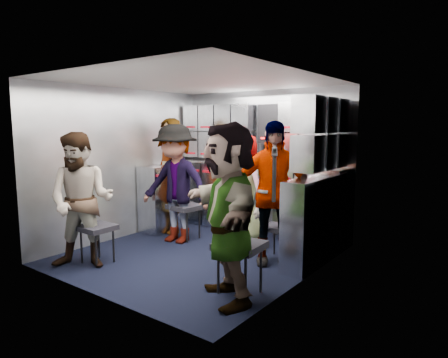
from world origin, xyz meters
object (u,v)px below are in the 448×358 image
Objects in this scene: jump_seat_mid_left at (185,208)px; attendant_arc_a at (82,201)px; jump_seat_mid_right at (279,230)px; attendant_standing at (170,176)px; jump_seat_near_left at (97,229)px; attendant_arc_c at (242,192)px; jump_seat_center at (250,217)px; attendant_arc_e at (229,213)px; attendant_arc_d at (272,193)px; attendant_arc_b at (176,184)px; jump_seat_near_right at (240,248)px.

jump_seat_mid_left is 0.32× the size of attendant_arc_a.
attendant_arc_a reaches higher than jump_seat_mid_right.
jump_seat_near_left is at bearing -57.31° from attendant_standing.
attendant_arc_c reaches higher than jump_seat_mid_right.
jump_seat_center is 1.77m from attendant_arc_e.
jump_seat_mid_left is at bearing -161.82° from jump_seat_center.
attendant_arc_c is at bearing 23.87° from attendant_arc_a.
attendant_arc_c is at bearing -90.00° from jump_seat_center.
jump_seat_near_left is 1.60m from attendant_standing.
attendant_arc_c is (-0.59, 0.08, 0.39)m from jump_seat_mid_right.
jump_seat_mid_left reaches higher than jump_seat_center.
attendant_arc_d is at bearing -90.00° from jump_seat_mid_right.
attendant_arc_a is at bearing -95.39° from jump_seat_mid_left.
jump_seat_near_right is at bearing -35.57° from attendant_arc_b.
jump_seat_center is 0.92× the size of jump_seat_near_right.
jump_seat_mid_left is 0.94m from jump_seat_center.
attendant_arc_e reaches higher than jump_seat_near_right.
jump_seat_near_left is at bearing -173.67° from attendant_arc_d.
jump_seat_near_right is at bearing -109.02° from attendant_arc_d.
attendant_arc_a reaches higher than jump_seat_center.
jump_seat_near_right is 1.92m from attendant_arc_b.
jump_seat_near_right is at bearing -32.66° from jump_seat_mid_left.
jump_seat_near_left is at bearing -96.11° from jump_seat_mid_left.
jump_seat_near_left is at bearing -171.01° from jump_seat_near_right.
attendant_arc_e is (1.66, -1.06, 0.01)m from attendant_arc_b.
attendant_arc_b is 1.97m from attendant_arc_e.
attendant_arc_b is at bearing 151.08° from attendant_arc_d.
attendant_standing is at bearing -171.64° from attendant_arc_c.
attendant_arc_c is (0.00, -0.18, 0.37)m from jump_seat_center.
attendant_arc_e is (0.00, -0.18, 0.37)m from jump_seat_near_right.
jump_seat_mid_left is at bearing -178.66° from jump_seat_mid_right.
jump_seat_center is 0.28× the size of attendant_arc_b.
jump_seat_center is at bearing 57.81° from jump_seat_near_left.
jump_seat_near_right is at bearing -60.38° from jump_seat_center.
attendant_standing is (-0.30, 1.51, 0.45)m from jump_seat_near_left.
jump_seat_mid_right is 0.24× the size of attendant_standing.
attendant_arc_b is at bearing 151.96° from jump_seat_near_right.
attendant_standing is at bearing 176.29° from jump_seat_mid_right.
attendant_arc_c is at bearing 156.92° from attendant_arc_e.
jump_seat_center is at bearing 18.18° from jump_seat_mid_left.
jump_seat_near_right is at bearing 127.30° from attendant_arc_e.
attendant_arc_b is at bearing -171.74° from jump_seat_mid_right.
jump_seat_near_left is 1.11× the size of jump_seat_mid_right.
attendant_arc_d reaches higher than attendant_arc_b.
jump_seat_near_left is 2.13m from jump_seat_mid_right.
jump_seat_center is 1.42m from attendant_standing.
attendant_arc_a is (-1.03, -1.82, 0.38)m from jump_seat_center.
attendant_arc_c is 0.92× the size of attendant_arc_e.
attendant_arc_e is (1.80, 0.29, 0.05)m from attendant_arc_a.
jump_seat_mid_right is at bearing 40.48° from jump_seat_near_left.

